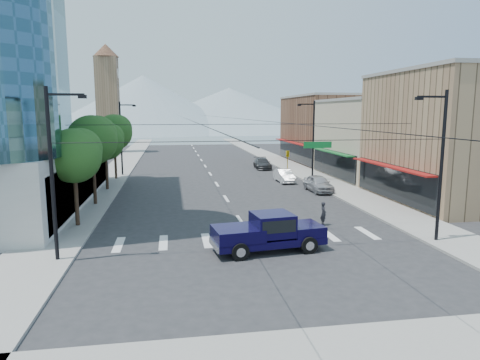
% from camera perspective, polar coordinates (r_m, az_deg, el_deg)
% --- Properties ---
extents(ground, '(160.00, 160.00, 0.00)m').
position_cam_1_polar(ground, '(25.31, 2.23, -8.77)').
color(ground, '#28282B').
rests_on(ground, ground).
extents(sidewalk_left, '(4.00, 120.00, 0.15)m').
position_cam_1_polar(sidewalk_left, '(64.48, -15.50, 1.87)').
color(sidewalk_left, gray).
rests_on(sidewalk_left, ground).
extents(sidewalk_right, '(4.00, 120.00, 0.15)m').
position_cam_1_polar(sidewalk_right, '(66.24, 5.61, 2.34)').
color(sidewalk_right, gray).
rests_on(sidewalk_right, ground).
extents(shop_near, '(12.00, 14.00, 11.00)m').
position_cam_1_polar(shop_near, '(41.83, 27.33, 4.96)').
color(shop_near, '#8C6B4C').
rests_on(shop_near, ground).
extents(shop_mid, '(12.00, 14.00, 9.00)m').
position_cam_1_polar(shop_mid, '(53.78, 18.40, 5.12)').
color(shop_mid, tan).
rests_on(shop_mid, ground).
extents(shop_far, '(12.00, 18.00, 10.00)m').
position_cam_1_polar(shop_far, '(68.33, 12.22, 6.53)').
color(shop_far, brown).
rests_on(shop_far, ground).
extents(clock_tower, '(4.80, 4.80, 20.40)m').
position_cam_1_polar(clock_tower, '(86.46, -17.22, 10.55)').
color(clock_tower, '#8C6B4C').
rests_on(clock_tower, ground).
extents(mountain_left, '(80.00, 80.00, 22.00)m').
position_cam_1_polar(mountain_left, '(173.95, -12.69, 9.88)').
color(mountain_left, gray).
rests_on(mountain_left, ground).
extents(mountain_right, '(90.00, 90.00, 18.00)m').
position_cam_1_polar(mountain_right, '(185.29, -1.47, 9.40)').
color(mountain_right, gray).
rests_on(mountain_right, ground).
extents(tree_near, '(3.65, 3.64, 6.71)m').
position_cam_1_polar(tree_near, '(30.50, -21.03, 3.27)').
color(tree_near, black).
rests_on(tree_near, ground).
extents(tree_midnear, '(4.09, 4.09, 7.52)m').
position_cam_1_polar(tree_midnear, '(37.31, -18.90, 5.25)').
color(tree_midnear, black).
rests_on(tree_midnear, ground).
extents(tree_midfar, '(3.65, 3.64, 6.71)m').
position_cam_1_polar(tree_midfar, '(44.25, -17.35, 5.06)').
color(tree_midfar, black).
rests_on(tree_midfar, ground).
extents(tree_far, '(4.09, 4.09, 7.52)m').
position_cam_1_polar(tree_far, '(51.15, -16.29, 6.27)').
color(tree_far, black).
rests_on(tree_far, ground).
extents(signal_rig, '(21.80, 0.20, 9.00)m').
position_cam_1_polar(signal_rig, '(23.36, 3.24, 1.42)').
color(signal_rig, black).
rests_on(signal_rig, ground).
extents(lamp_pole_nw, '(2.00, 0.25, 9.00)m').
position_cam_1_polar(lamp_pole_nw, '(54.01, -15.46, 5.74)').
color(lamp_pole_nw, black).
rests_on(lamp_pole_nw, ground).
extents(lamp_pole_ne, '(2.00, 0.25, 9.00)m').
position_cam_1_polar(lamp_pole_ne, '(48.24, 9.60, 5.58)').
color(lamp_pole_ne, black).
rests_on(lamp_pole_ne, ground).
extents(pickup_truck, '(6.59, 3.10, 2.15)m').
position_cam_1_polar(pickup_truck, '(24.17, 3.76, -6.87)').
color(pickup_truck, '#0B0632').
rests_on(pickup_truck, ground).
extents(pedestrian, '(0.39, 0.60, 1.63)m').
position_cam_1_polar(pedestrian, '(30.14, 11.06, -4.41)').
color(pedestrian, black).
rests_on(pedestrian, ground).
extents(parked_car_near, '(2.03, 4.79, 1.62)m').
position_cam_1_polar(parked_car_near, '(42.67, 10.41, -0.47)').
color(parked_car_near, '#A7A6AB').
rests_on(parked_car_near, ground).
extents(parked_car_mid, '(1.61, 4.35, 1.42)m').
position_cam_1_polar(parked_car_mid, '(47.97, 5.93, 0.56)').
color(parked_car_mid, white).
rests_on(parked_car_mid, ground).
extents(parked_car_far, '(2.31, 5.13, 1.46)m').
position_cam_1_polar(parked_car_far, '(59.23, 3.00, 2.22)').
color(parked_car_far, '#333335').
rests_on(parked_car_far, ground).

